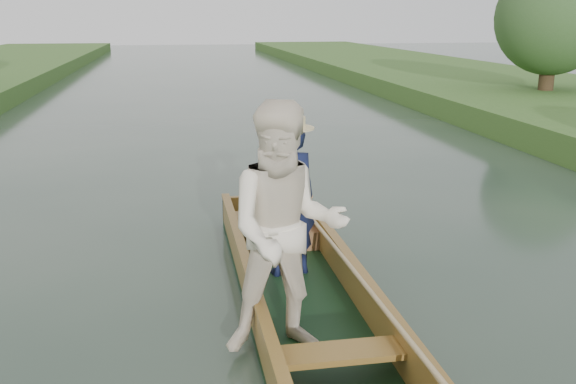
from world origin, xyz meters
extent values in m
plane|color=#283D30|center=(0.00, 0.00, 0.00)|extent=(120.00, 120.00, 0.00)
cylinder|color=#47331E|center=(9.80, 11.80, 1.14)|extent=(0.44, 0.44, 2.28)
sphere|color=#2A4A1D|center=(9.80, 11.80, 2.68)|extent=(3.28, 3.28, 3.28)
sphere|color=#2A4A1D|center=(10.40, 12.10, 2.28)|extent=(2.20, 2.20, 2.20)
cube|color=black|center=(0.00, 0.00, 0.04)|extent=(1.10, 5.00, 0.08)
cube|color=olive|center=(-0.51, 0.00, 0.24)|extent=(0.08, 5.00, 0.32)
cube|color=olive|center=(0.51, 0.00, 0.24)|extent=(0.08, 5.00, 0.32)
cube|color=olive|center=(0.00, 2.46, 0.24)|extent=(1.10, 0.08, 0.32)
cube|color=olive|center=(-0.51, 0.00, 0.42)|extent=(0.10, 5.00, 0.04)
cube|color=olive|center=(0.51, 0.00, 0.42)|extent=(0.10, 5.00, 0.04)
cube|color=olive|center=(0.00, 1.90, 0.30)|extent=(0.94, 0.30, 0.05)
cube|color=olive|center=(0.00, -1.60, 0.30)|extent=(0.94, 0.30, 0.05)
imported|color=#13193C|center=(-0.01, 0.51, 0.90)|extent=(0.66, 0.49, 1.64)
cylinder|color=beige|center=(-0.01, 0.51, 1.68)|extent=(0.52, 0.52, 0.12)
imported|color=white|center=(-0.31, -1.06, 1.10)|extent=(1.04, 0.83, 2.04)
cube|color=brown|center=(0.08, 1.57, 0.19)|extent=(0.85, 0.90, 0.22)
sphere|color=tan|center=(0.37, 1.47, 0.42)|extent=(0.21, 0.21, 0.21)
sphere|color=tan|center=(0.37, 1.45, 0.57)|extent=(0.16, 0.16, 0.16)
sphere|color=tan|center=(0.31, 1.45, 0.64)|extent=(0.06, 0.06, 0.06)
sphere|color=tan|center=(0.43, 1.45, 0.64)|extent=(0.06, 0.06, 0.06)
sphere|color=tan|center=(0.37, 1.39, 0.56)|extent=(0.06, 0.06, 0.06)
sphere|color=tan|center=(0.28, 1.44, 0.45)|extent=(0.07, 0.07, 0.07)
sphere|color=tan|center=(0.47, 1.44, 0.45)|extent=(0.07, 0.07, 0.07)
sphere|color=tan|center=(0.32, 1.43, 0.33)|extent=(0.08, 0.08, 0.08)
sphere|color=tan|center=(0.42, 1.43, 0.33)|extent=(0.08, 0.08, 0.08)
cylinder|color=silver|center=(-0.09, 1.90, 0.33)|extent=(0.07, 0.07, 0.01)
cylinder|color=silver|center=(-0.09, 1.90, 0.37)|extent=(0.01, 0.01, 0.08)
ellipsoid|color=silver|center=(-0.09, 1.90, 0.43)|extent=(0.09, 0.09, 0.05)
cylinder|color=tan|center=(0.43, -0.55, 0.46)|extent=(0.04, 4.36, 0.20)
camera|label=1|loc=(-1.14, -5.75, 2.72)|focal=40.00mm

